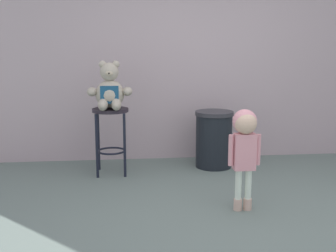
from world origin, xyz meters
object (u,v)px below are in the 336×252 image
object	(u,v)px
bar_stool_with_teddy	(111,127)
trash_bin	(214,139)
teddy_bear	(110,91)
child_walking	(245,138)

from	to	relation	value
bar_stool_with_teddy	trash_bin	xyz separation A→B (m)	(1.30, 0.15, -0.22)
bar_stool_with_teddy	trash_bin	bearing A→B (deg)	6.61
bar_stool_with_teddy	teddy_bear	size ratio (longest dim) A/B	1.42
teddy_bear	child_walking	bearing A→B (deg)	-45.20
teddy_bear	bar_stool_with_teddy	bearing A→B (deg)	90.00
teddy_bear	trash_bin	size ratio (longest dim) A/B	0.78
child_walking	trash_bin	xyz separation A→B (m)	(0.03, 1.46, -0.34)
bar_stool_with_teddy	child_walking	size ratio (longest dim) A/B	0.83
teddy_bear	child_walking	xyz separation A→B (m)	(1.27, -1.28, -0.31)
bar_stool_with_teddy	child_walking	bearing A→B (deg)	-45.80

